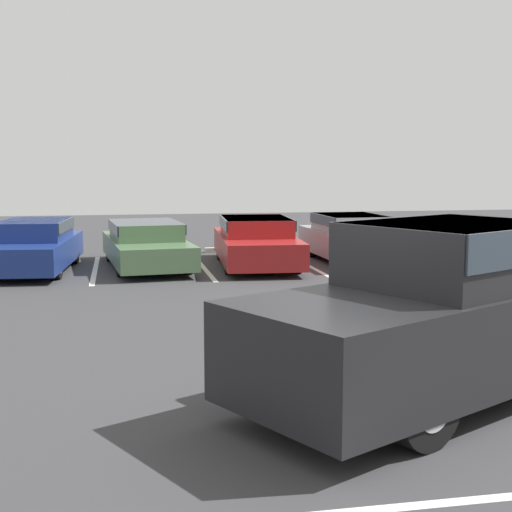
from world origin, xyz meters
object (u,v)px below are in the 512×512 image
pickup_truck (470,307)px  parked_sedan_e (351,237)px  parked_sedan_c (146,243)px  wheel_stop_curb (236,250)px  parked_sedan_b (34,244)px  parked_sedan_d (256,240)px

pickup_truck → parked_sedan_e: 10.80m
parked_sedan_c → wheel_stop_curb: (2.72, 2.66, -0.55)m
parked_sedan_e → wheel_stop_curb: parked_sedan_e is taller
parked_sedan_c → wheel_stop_curb: size_ratio=2.63×
parked_sedan_b → parked_sedan_c: bearing=99.0°
pickup_truck → parked_sedan_b: 11.99m
wheel_stop_curb → parked_sedan_e: bearing=-44.9°
parked_sedan_b → parked_sedan_e: parked_sedan_e is taller
parked_sedan_d → parked_sedan_e: parked_sedan_e is taller
parked_sedan_c → pickup_truck: bearing=11.5°
parked_sedan_e → wheel_stop_curb: bearing=-136.1°
parked_sedan_e → wheel_stop_curb: size_ratio=2.30×
parked_sedan_d → wheel_stop_curb: 2.99m
pickup_truck → wheel_stop_curb: pickup_truck is taller
pickup_truck → parked_sedan_e: (2.13, 10.58, -0.30)m
parked_sedan_c → wheel_stop_curb: parked_sedan_c is taller
parked_sedan_c → parked_sedan_e: size_ratio=1.15×
parked_sedan_b → parked_sedan_d: 5.45m
parked_sedan_d → wheel_stop_curb: (-0.04, 2.94, -0.58)m
parked_sedan_c → parked_sedan_e: 5.38m
parked_sedan_b → parked_sedan_c: 2.69m
pickup_truck → parked_sedan_b: size_ratio=1.39×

